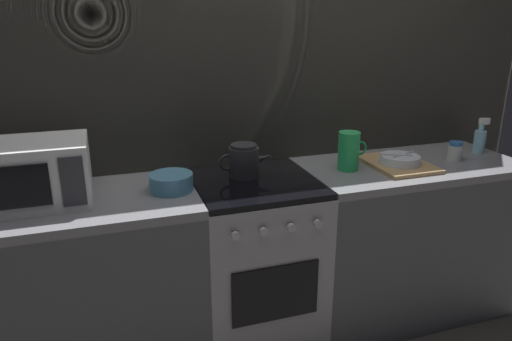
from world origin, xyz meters
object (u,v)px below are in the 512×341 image
at_px(spray_bottle, 480,139).
at_px(mixing_bowl, 171,182).
at_px(dish_pile, 398,162).
at_px(stove_unit, 255,262).
at_px(microwave, 32,173).
at_px(spice_jar, 455,151).
at_px(kettle, 244,161).
at_px(pitcher, 349,151).

bearing_deg(spray_bottle, mixing_bowl, -178.02).
bearing_deg(dish_pile, stove_unit, 178.24).
bearing_deg(mixing_bowl, stove_unit, 1.33).
relative_size(microwave, dish_pile, 1.15).
relative_size(stove_unit, spice_jar, 8.57).
xyz_separation_m(kettle, pitcher, (0.55, -0.06, 0.02)).
bearing_deg(kettle, dish_pile, -6.70).
relative_size(kettle, pitcher, 1.42).
relative_size(kettle, mixing_bowl, 1.42).
distance_m(stove_unit, dish_pile, 0.93).
height_order(pitcher, dish_pile, pitcher).
distance_m(spice_jar, spray_bottle, 0.25).
relative_size(pitcher, dish_pile, 0.50).
distance_m(mixing_bowl, spice_jar, 1.56).
xyz_separation_m(stove_unit, dish_pile, (0.79, -0.02, 0.47)).
height_order(kettle, spray_bottle, spray_bottle).
distance_m(mixing_bowl, pitcher, 0.92).
xyz_separation_m(mixing_bowl, spice_jar, (1.56, -0.02, 0.01)).
relative_size(pitcher, spice_jar, 1.90).
distance_m(pitcher, spice_jar, 0.64).
bearing_deg(mixing_bowl, spray_bottle, 1.98).
bearing_deg(microwave, kettle, 2.91).
xyz_separation_m(microwave, kettle, (0.95, 0.05, -0.05)).
height_order(microwave, spray_bottle, microwave).
height_order(mixing_bowl, spray_bottle, spray_bottle).
height_order(microwave, spice_jar, microwave).
distance_m(microwave, spice_jar, 2.14).
distance_m(stove_unit, microwave, 1.14).
bearing_deg(dish_pile, spray_bottle, 7.36).
distance_m(stove_unit, mixing_bowl, 0.64).
height_order(stove_unit, pitcher, pitcher).
bearing_deg(spray_bottle, pitcher, -177.18).
height_order(microwave, kettle, microwave).
distance_m(kettle, dish_pile, 0.84).
distance_m(pitcher, dish_pile, 0.29).
bearing_deg(dish_pile, spice_jar, -0.57).
relative_size(microwave, spray_bottle, 2.27).
height_order(kettle, dish_pile, kettle).
distance_m(microwave, dish_pile, 1.78).
distance_m(kettle, mixing_bowl, 0.38).
distance_m(microwave, pitcher, 1.49).
height_order(pitcher, spray_bottle, spray_bottle).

